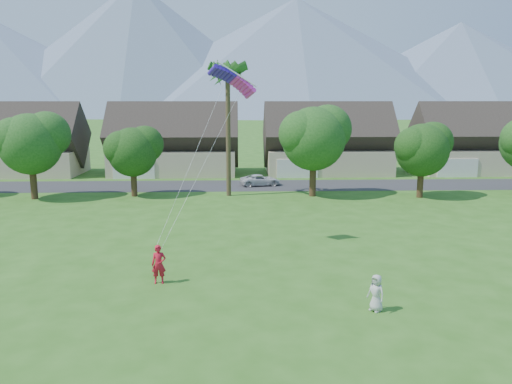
{
  "coord_description": "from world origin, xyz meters",
  "views": [
    {
      "loc": [
        -0.95,
        -18.57,
        9.17
      ],
      "look_at": [
        0.0,
        10.0,
        3.8
      ],
      "focal_mm": 35.0,
      "sensor_mm": 36.0,
      "label": 1
    }
  ],
  "objects_px": {
    "watcher": "(376,293)",
    "parafoil_kite": "(233,79)",
    "kite_flyer": "(159,264)",
    "parked_car": "(260,180)"
  },
  "relations": [
    {
      "from": "watcher",
      "to": "parafoil_kite",
      "type": "relative_size",
      "value": 0.54
    },
    {
      "from": "watcher",
      "to": "parafoil_kite",
      "type": "height_order",
      "value": "parafoil_kite"
    },
    {
      "from": "kite_flyer",
      "to": "parafoil_kite",
      "type": "relative_size",
      "value": 0.64
    },
    {
      "from": "parked_car",
      "to": "parafoil_kite",
      "type": "relative_size",
      "value": 1.38
    },
    {
      "from": "kite_flyer",
      "to": "parked_car",
      "type": "relative_size",
      "value": 0.47
    },
    {
      "from": "parafoil_kite",
      "to": "parked_car",
      "type": "bearing_deg",
      "value": 68.53
    },
    {
      "from": "parked_car",
      "to": "parafoil_kite",
      "type": "distance_m",
      "value": 24.2
    },
    {
      "from": "watcher",
      "to": "parafoil_kite",
      "type": "xyz_separation_m",
      "value": [
        -6.27,
        10.21,
        9.51
      ]
    },
    {
      "from": "kite_flyer",
      "to": "watcher",
      "type": "distance_m",
      "value": 10.66
    },
    {
      "from": "watcher",
      "to": "parked_car",
      "type": "relative_size",
      "value": 0.39
    }
  ]
}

